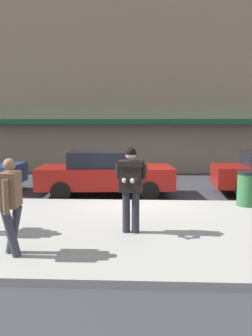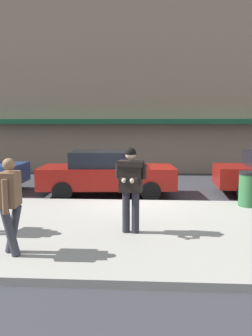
% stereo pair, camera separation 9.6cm
% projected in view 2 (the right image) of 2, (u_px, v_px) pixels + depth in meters
% --- Properties ---
extents(ground_plane, '(80.00, 80.00, 0.00)m').
position_uv_depth(ground_plane, '(137.00, 203.00, 10.22)').
color(ground_plane, '#333338').
extents(sidewalk, '(32.00, 5.30, 0.14)m').
position_uv_depth(sidewalk, '(178.00, 230.00, 7.34)').
color(sidewalk, '#99968E').
rests_on(sidewalk, ground).
extents(curb_paint_line, '(28.00, 0.12, 0.01)m').
position_uv_depth(curb_paint_line, '(169.00, 203.00, 10.22)').
color(curb_paint_line, silver).
rests_on(curb_paint_line, ground).
extents(storefront_facade, '(28.00, 4.70, 12.62)m').
position_uv_depth(storefront_facade, '(159.00, 54.00, 17.78)').
color(storefront_facade, '#84705B').
rests_on(storefront_facade, ground).
extents(parked_sedan_mid, '(4.62, 2.17, 1.54)m').
position_uv_depth(parked_sedan_mid, '(106.00, 173.00, 11.13)').
color(parked_sedan_mid, maroon).
rests_on(parked_sedan_mid, ground).
extents(man_texting_on_phone, '(0.64, 0.62, 1.81)m').
position_uv_depth(man_texting_on_phone, '(131.00, 181.00, 6.79)').
color(man_texting_on_phone, '#23232B').
rests_on(man_texting_on_phone, sidewalk).
extents(pedestrian_dark_coat, '(0.35, 0.60, 1.70)m').
position_uv_depth(pedestrian_dark_coat, '(10.00, 200.00, 5.65)').
color(pedestrian_dark_coat, '#33333D').
rests_on(pedestrian_dark_coat, sidewalk).
extents(trash_bin, '(0.55, 0.55, 0.98)m').
position_uv_depth(trash_bin, '(248.00, 189.00, 9.16)').
color(trash_bin, '#2D6638').
rests_on(trash_bin, sidewalk).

